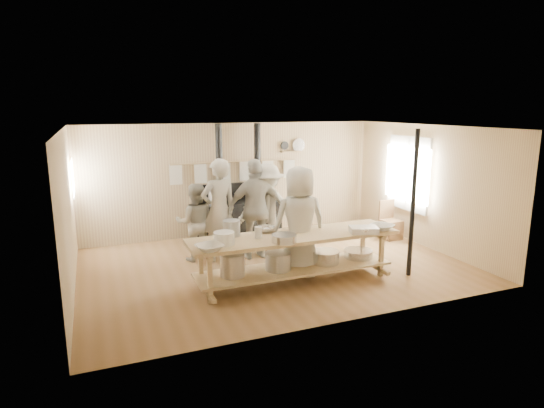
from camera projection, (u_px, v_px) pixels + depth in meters
name	position (u px, v px, depth m)	size (l,w,h in m)	color
ground	(275.00, 266.00, 8.64)	(7.00, 7.00, 0.00)	brown
room_shell	(275.00, 181.00, 8.30)	(7.00, 7.00, 7.00)	tan
window_right	(408.00, 174.00, 10.13)	(0.09, 1.50, 1.65)	beige
left_opening	(73.00, 178.00, 8.87)	(0.00, 0.90, 0.90)	white
stove	(240.00, 215.00, 10.45)	(1.90, 0.75, 2.60)	black
towel_rail	(236.00, 168.00, 10.49)	(3.00, 0.04, 0.47)	#9E7E5A
back_wall_shelf	(293.00, 147.00, 10.96)	(0.63, 0.14, 0.32)	#9E7E5A
prep_table	(294.00, 253.00, 7.71)	(3.60, 0.90, 0.85)	#9E7E5A
support_post	(413.00, 204.00, 7.89)	(0.08, 0.08, 2.60)	black
cook_far_left	(219.00, 210.00, 8.76)	(0.73, 0.48, 2.01)	#ABA898
cook_left	(195.00, 222.00, 8.80)	(0.74, 0.58, 1.53)	#ABA898
cook_center	(299.00, 222.00, 7.90)	(0.97, 0.63, 1.98)	#ABA898
cook_right	(256.00, 209.00, 8.93)	(1.16, 0.48, 1.98)	#ABA898
cook_by_window	(267.00, 210.00, 9.13)	(1.20, 0.69, 1.86)	#ABA898
chair	(390.00, 227.00, 10.37)	(0.43, 0.43, 0.87)	brown
bowl_white_a	(209.00, 248.00, 6.77)	(0.40, 0.40, 0.10)	white
bowl_steel_a	(266.00, 229.00, 7.79)	(0.31, 0.31, 0.10)	silver
bowl_white_b	(382.00, 227.00, 7.94)	(0.39, 0.39, 0.10)	white
bowl_steel_b	(363.00, 230.00, 7.75)	(0.33, 0.33, 0.10)	silver
roasting_pan	(364.00, 230.00, 7.75)	(0.47, 0.31, 0.10)	#B2B2B7
mixing_bowl_large	(284.00, 238.00, 7.21)	(0.40, 0.40, 0.13)	silver
bucket_galv	(232.00, 228.00, 7.55)	(0.29, 0.29, 0.26)	gray
deep_bowl_enamel	(224.00, 238.00, 7.06)	(0.32, 0.32, 0.20)	white
pitcher	(258.00, 232.00, 7.43)	(0.12, 0.12, 0.19)	white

